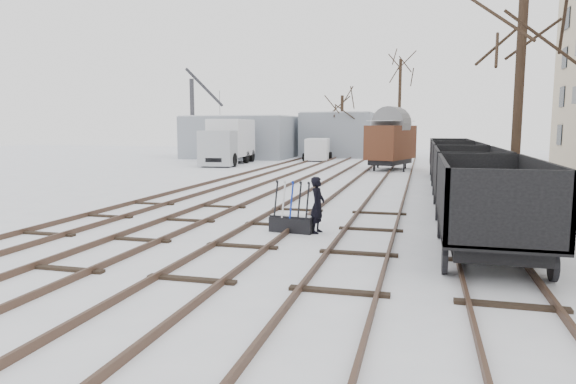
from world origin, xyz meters
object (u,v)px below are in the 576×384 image
object	(u,v)px
panel_van	(318,149)
ground_frame	(292,223)
box_van_wagon	(391,141)
crane	(194,135)
lorry	(228,141)
freight_wagon_a	(488,220)
worker	(317,205)

from	to	relation	value
panel_van	ground_frame	bearing A→B (deg)	-86.44
ground_frame	box_van_wagon	xyz separation A→B (m)	(1.43, 22.90, 1.74)
crane	lorry	bearing A→B (deg)	-23.41
freight_wagon_a	lorry	bearing A→B (deg)	122.60
ground_frame	worker	distance (m)	0.93
ground_frame	freight_wagon_a	xyz separation A→B (m)	(5.23, -1.51, 0.60)
box_van_wagon	crane	size ratio (longest dim) A/B	0.60
panel_van	lorry	bearing A→B (deg)	-139.65
freight_wagon_a	panel_van	distance (m)	34.80
freight_wagon_a	crane	distance (m)	40.13
lorry	crane	xyz separation A→B (m)	(-6.03, 6.33, 0.36)
box_van_wagon	crane	bearing A→B (deg)	174.30
ground_frame	panel_van	world-z (taller)	panel_van
crane	box_van_wagon	bearing A→B (deg)	-0.77
worker	panel_van	size ratio (longest dim) A/B	0.35
panel_van	crane	size ratio (longest dim) A/B	0.55
worker	panel_van	xyz separation A→B (m)	(-6.38, 31.44, 0.20)
worker	crane	bearing A→B (deg)	37.93
freight_wagon_a	worker	bearing A→B (deg)	160.18
ground_frame	box_van_wagon	distance (m)	23.01
box_van_wagon	panel_van	bearing A→B (deg)	147.29
lorry	panel_van	bearing A→B (deg)	42.19
ground_frame	crane	bearing A→B (deg)	127.54
ground_frame	freight_wagon_a	distance (m)	5.48
worker	lorry	distance (m)	27.89
freight_wagon_a	crane	world-z (taller)	crane
worker	ground_frame	bearing A→B (deg)	104.86
worker	crane	world-z (taller)	crane
box_van_wagon	crane	xyz separation A→B (m)	(-19.20, 8.44, 0.22)
lorry	crane	size ratio (longest dim) A/B	0.96
ground_frame	box_van_wagon	world-z (taller)	box_van_wagon
ground_frame	lorry	xyz separation A→B (m)	(-11.74, 25.02, 1.60)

